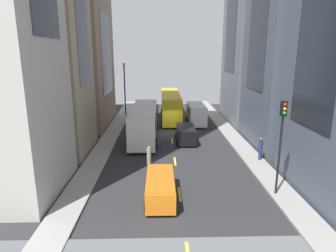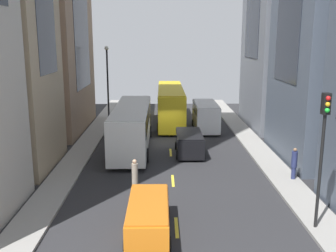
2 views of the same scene
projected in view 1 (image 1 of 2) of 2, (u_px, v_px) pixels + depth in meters
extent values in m
plane|color=#28282B|center=(171.00, 133.00, 33.66)|extent=(39.28, 39.28, 0.00)
cube|color=gray|center=(112.00, 133.00, 33.47)|extent=(1.84, 44.00, 0.15)
cube|color=gray|center=(229.00, 132.00, 33.82)|extent=(1.84, 44.00, 0.15)
cube|color=yellow|center=(180.00, 194.00, 19.11)|extent=(0.16, 2.00, 0.01)
cube|color=yellow|center=(175.00, 161.00, 24.93)|extent=(0.16, 2.00, 0.01)
cube|color=yellow|center=(172.00, 141.00, 30.75)|extent=(0.16, 2.00, 0.01)
cube|color=yellow|center=(170.00, 127.00, 36.57)|extent=(0.16, 2.00, 0.01)
cube|color=yellow|center=(169.00, 117.00, 42.39)|extent=(0.16, 2.00, 0.01)
cube|color=yellow|center=(168.00, 109.00, 48.21)|extent=(0.16, 2.00, 0.01)
cube|color=yellow|center=(167.00, 103.00, 54.03)|extent=(0.16, 2.00, 0.01)
cube|color=#937760|center=(75.00, 54.00, 36.02)|extent=(7.61, 11.52, 17.59)
cube|color=#1E232D|center=(75.00, 54.00, 36.02)|extent=(7.69, 6.34, 9.68)
cube|color=#4C5666|center=(294.00, 17.00, 26.75)|extent=(6.51, 8.99, 24.37)
cube|color=#1E232D|center=(294.00, 17.00, 26.75)|extent=(6.57, 4.95, 13.40)
cube|color=slate|center=(268.00, 6.00, 36.58)|extent=(9.09, 9.77, 29.39)
cube|color=#1E232D|center=(268.00, 6.00, 36.58)|extent=(9.18, 5.37, 16.16)
cube|color=silver|center=(144.00, 122.00, 31.39)|extent=(2.55, 11.48, 3.00)
cube|color=black|center=(144.00, 114.00, 31.19)|extent=(2.60, 10.56, 1.20)
cube|color=beige|center=(144.00, 108.00, 31.02)|extent=(2.45, 11.02, 0.08)
cylinder|color=black|center=(136.00, 126.00, 35.12)|extent=(0.46, 1.00, 1.00)
cylinder|color=black|center=(156.00, 125.00, 35.19)|extent=(0.46, 1.00, 1.00)
cylinder|color=black|center=(130.00, 143.00, 28.22)|extent=(0.46, 1.00, 1.00)
cylinder|color=black|center=(155.00, 143.00, 28.28)|extent=(0.46, 1.00, 1.00)
cube|color=yellow|center=(171.00, 105.00, 40.95)|extent=(2.45, 12.72, 3.30)
cube|color=black|center=(171.00, 99.00, 40.74)|extent=(2.50, 11.70, 1.48)
cube|color=gold|center=(171.00, 93.00, 40.54)|extent=(2.35, 12.21, 0.08)
cylinder|color=black|center=(162.00, 110.00, 45.10)|extent=(0.44, 0.76, 0.76)
cylinder|color=black|center=(177.00, 110.00, 45.16)|extent=(0.44, 0.76, 0.76)
cylinder|color=black|center=(163.00, 122.00, 37.45)|extent=(0.44, 0.76, 0.76)
cylinder|color=black|center=(180.00, 122.00, 37.51)|extent=(0.44, 0.76, 0.76)
cube|color=white|center=(196.00, 114.00, 37.66)|extent=(2.05, 5.58, 2.30)
cube|color=black|center=(196.00, 108.00, 37.48)|extent=(2.09, 5.13, 0.69)
cube|color=silver|center=(197.00, 105.00, 37.37)|extent=(1.97, 5.36, 0.08)
cylinder|color=black|center=(188.00, 119.00, 39.55)|extent=(0.37, 0.72, 0.72)
cylinder|color=black|center=(202.00, 118.00, 39.60)|extent=(0.37, 0.72, 0.72)
cylinder|color=black|center=(190.00, 125.00, 36.20)|extent=(0.37, 0.72, 0.72)
cylinder|color=black|center=(205.00, 124.00, 36.25)|extent=(0.37, 0.72, 0.72)
cube|color=black|center=(186.00, 134.00, 30.15)|extent=(1.85, 4.18, 1.38)
cube|color=black|center=(186.00, 131.00, 30.06)|extent=(1.89, 3.84, 0.58)
cube|color=black|center=(186.00, 127.00, 29.97)|extent=(1.78, 4.01, 0.08)
cylinder|color=black|center=(177.00, 136.00, 31.52)|extent=(0.33, 0.62, 0.62)
cylinder|color=black|center=(192.00, 136.00, 31.56)|extent=(0.33, 0.62, 0.62)
cylinder|color=black|center=(178.00, 143.00, 29.00)|extent=(0.33, 0.62, 0.62)
cylinder|color=black|center=(195.00, 143.00, 29.05)|extent=(0.33, 0.62, 0.62)
cube|color=orange|center=(160.00, 187.00, 18.27)|extent=(1.74, 4.48, 1.26)
cube|color=black|center=(160.00, 183.00, 18.19)|extent=(1.77, 4.12, 0.53)
cube|color=#BE6115|center=(160.00, 177.00, 18.11)|extent=(1.67, 4.30, 0.08)
cylinder|color=black|center=(149.00, 185.00, 19.71)|extent=(0.31, 0.62, 0.62)
cylinder|color=black|center=(172.00, 185.00, 19.76)|extent=(0.31, 0.62, 0.62)
cylinder|color=black|center=(147.00, 206.00, 17.02)|extent=(0.31, 0.62, 0.62)
cylinder|color=black|center=(174.00, 206.00, 17.06)|extent=(0.31, 0.62, 0.62)
cylinder|color=maroon|center=(149.00, 169.00, 22.33)|extent=(0.25, 0.25, 0.73)
cylinder|color=gray|center=(149.00, 157.00, 22.09)|extent=(0.33, 0.33, 1.20)
sphere|color=tan|center=(149.00, 148.00, 21.92)|extent=(0.23, 0.23, 0.23)
cylinder|color=navy|center=(260.00, 155.00, 24.84)|extent=(0.26, 0.26, 0.73)
cylinder|color=navy|center=(261.00, 146.00, 24.64)|extent=(0.35, 0.35, 0.97)
sphere|color=#8C6647|center=(261.00, 139.00, 24.50)|extent=(0.21, 0.21, 0.21)
cylinder|color=black|center=(279.00, 156.00, 18.31)|extent=(0.14, 0.14, 5.13)
cube|color=black|center=(284.00, 108.00, 17.58)|extent=(0.32, 0.32, 0.90)
sphere|color=red|center=(285.00, 105.00, 17.35)|extent=(0.20, 0.20, 0.20)
sphere|color=orange|center=(285.00, 109.00, 17.41)|extent=(0.20, 0.20, 0.20)
sphere|color=green|center=(284.00, 113.00, 17.47)|extent=(0.20, 0.20, 0.20)
cylinder|color=black|center=(125.00, 91.00, 42.03)|extent=(0.18, 0.18, 7.09)
sphere|color=silver|center=(124.00, 64.00, 41.13)|extent=(0.44, 0.44, 0.44)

